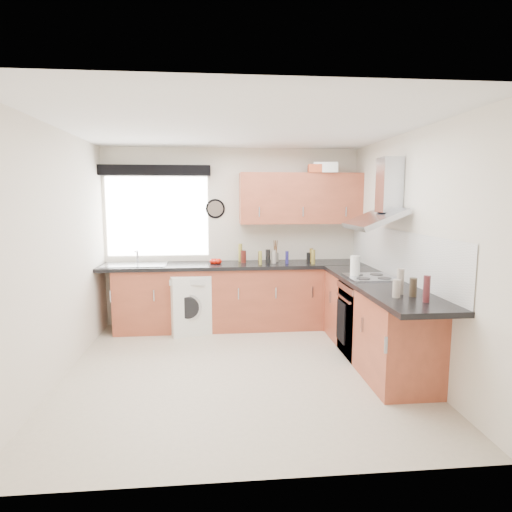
{
  "coord_description": "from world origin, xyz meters",
  "views": [
    {
      "loc": [
        -0.24,
        -4.32,
        1.81
      ],
      "look_at": [
        0.25,
        0.85,
        1.1
      ],
      "focal_mm": 30.0,
      "sensor_mm": 36.0,
      "label": 1
    }
  ],
  "objects": [
    {
      "name": "base_cab_right",
      "position": [
        1.51,
        0.15,
        0.43
      ],
      "size": [
        0.58,
        2.1,
        0.86
      ],
      "primitive_type": "cube",
      "color": "brown",
      "rests_on": "ground_plane"
    },
    {
      "name": "tomato_cluster",
      "position": [
        -0.25,
        1.51,
        0.94
      ],
      "size": [
        0.18,
        0.18,
        0.07
      ],
      "primitive_type": null,
      "rotation": [
        0.0,
        0.0,
        0.29
      ],
      "color": "#B41004",
      "rests_on": "worktop_back"
    },
    {
      "name": "worktop_right",
      "position": [
        1.5,
        0.0,
        0.89
      ],
      "size": [
        0.62,
        2.42,
        0.05
      ],
      "primitive_type": "cube",
      "color": "black",
      "rests_on": "base_cab_right"
    },
    {
      "name": "wall_clock",
      "position": [
        -0.24,
        1.78,
        1.66
      ],
      "size": [
        0.27,
        0.04,
        0.27
      ],
      "primitive_type": "cylinder",
      "rotation": [
        1.57,
        0.0,
        0.0
      ],
      "color": "black",
      "rests_on": "wall_back"
    },
    {
      "name": "utensil_pot",
      "position": [
        0.6,
        1.63,
        0.97
      ],
      "size": [
        0.1,
        0.1,
        0.12
      ],
      "primitive_type": "cylinder",
      "rotation": [
        0.0,
        0.0,
        -0.18
      ],
      "color": "gray",
      "rests_on": "worktop_back"
    },
    {
      "name": "upper_cabinets",
      "position": [
        0.95,
        1.62,
        1.8
      ],
      "size": [
        1.7,
        0.35,
        0.7
      ],
      "primitive_type": "cube",
      "color": "brown",
      "rests_on": "wall_back"
    },
    {
      "name": "jar_6",
      "position": [
        1.07,
        1.58,
        0.97
      ],
      "size": [
        0.07,
        0.07,
        0.13
      ],
      "primitive_type": "cylinder",
      "color": "black",
      "rests_on": "worktop_back"
    },
    {
      "name": "washing_machine",
      "position": [
        -0.61,
        1.4,
        0.4
      ],
      "size": [
        0.67,
        0.65,
        0.79
      ],
      "primitive_type": "cube",
      "rotation": [
        0.0,
        0.0,
        0.29
      ],
      "color": "white",
      "rests_on": "ground_plane"
    },
    {
      "name": "wall_left",
      "position": [
        -1.8,
        0.0,
        1.25
      ],
      "size": [
        0.02,
        3.6,
        2.5
      ],
      "primitive_type": "cube",
      "color": "silver",
      "rests_on": "ground_plane"
    },
    {
      "name": "splashback",
      "position": [
        1.79,
        0.3,
        1.18
      ],
      "size": [
        0.01,
        3.0,
        0.54
      ],
      "primitive_type": "cube",
      "color": "white",
      "rests_on": "wall_right"
    },
    {
      "name": "bottle_2",
      "position": [
        1.55,
        -0.64,
        1.0
      ],
      "size": [
        0.07,
        0.07,
        0.17
      ],
      "primitive_type": "cylinder",
      "color": "#3A2E20",
      "rests_on": "worktop_right"
    },
    {
      "name": "wall_front",
      "position": [
        0.0,
        -1.8,
        1.25
      ],
      "size": [
        3.6,
        0.02,
        2.5
      ],
      "primitive_type": "cube",
      "color": "silver",
      "rests_on": "ground_plane"
    },
    {
      "name": "jar_3",
      "position": [
        0.36,
        1.36,
        1.0
      ],
      "size": [
        0.04,
        0.04,
        0.19
      ],
      "primitive_type": "cylinder",
      "color": "olive",
      "rests_on": "worktop_back"
    },
    {
      "name": "bottle_0",
      "position": [
        1.39,
        -0.66,
        0.99
      ],
      "size": [
        0.07,
        0.07,
        0.16
      ],
      "primitive_type": "cylinder",
      "color": "#AA9C91",
      "rests_on": "worktop_right"
    },
    {
      "name": "jar_5",
      "position": [
        0.55,
        1.47,
        1.0
      ],
      "size": [
        0.07,
        0.07,
        0.18
      ],
      "primitive_type": "cylinder",
      "color": "#9F9588",
      "rests_on": "worktop_back"
    },
    {
      "name": "window_blind",
      "position": [
        -1.05,
        1.7,
        2.18
      ],
      "size": [
        1.5,
        0.18,
        0.14
      ],
      "primitive_type": "cube",
      "color": "black",
      "rests_on": "wall_back"
    },
    {
      "name": "worktop_back",
      "position": [
        0.0,
        1.5,
        0.89
      ],
      "size": [
        3.6,
        0.62,
        0.05
      ],
      "primitive_type": "cube",
      "color": "black",
      "rests_on": "base_cab_back"
    },
    {
      "name": "extractor_hood",
      "position": [
        1.6,
        0.3,
        1.77
      ],
      "size": [
        0.52,
        0.78,
        0.66
      ],
      "primitive_type": null,
      "color": "#ABB1BD",
      "rests_on": "wall_right"
    },
    {
      "name": "hob_plate",
      "position": [
        1.5,
        0.3,
        0.92
      ],
      "size": [
        0.52,
        0.52,
        0.01
      ],
      "primitive_type": "cube",
      "color": "#ABB1BD",
      "rests_on": "worktop_right"
    },
    {
      "name": "jar_9",
      "position": [
        1.1,
        1.56,
        1.01
      ],
      "size": [
        0.05,
        0.05,
        0.19
      ],
      "primitive_type": "cylinder",
      "color": "brown",
      "rests_on": "worktop_back"
    },
    {
      "name": "wall_right",
      "position": [
        1.8,
        0.0,
        1.25
      ],
      "size": [
        0.02,
        3.6,
        2.5
      ],
      "primitive_type": "cube",
      "color": "silver",
      "rests_on": "ground_plane"
    },
    {
      "name": "jar_1",
      "position": [
        0.1,
        1.69,
        1.04
      ],
      "size": [
        0.05,
        0.05,
        0.25
      ],
      "primitive_type": "cylinder",
      "color": "#A29437",
      "rests_on": "worktop_back"
    },
    {
      "name": "jar_2",
      "position": [
        0.38,
        1.69,
        0.98
      ],
      "size": [
        0.04,
        0.04,
        0.14
      ],
      "primitive_type": "cylinder",
      "color": "olive",
      "rests_on": "worktop_back"
    },
    {
      "name": "jar_7",
      "position": [
        0.73,
        1.43,
        1.0
      ],
      "size": [
        0.05,
        0.05,
        0.17
      ],
      "primitive_type": "cylinder",
      "color": "navy",
      "rests_on": "worktop_back"
    },
    {
      "name": "window",
      "position": [
        -1.05,
        1.79,
        1.55
      ],
      "size": [
        1.4,
        0.02,
        1.1
      ],
      "primitive_type": "cube",
      "color": "white",
      "rests_on": "wall_back"
    },
    {
      "name": "casserole",
      "position": [
        1.27,
        1.52,
        2.22
      ],
      "size": [
        0.36,
        0.29,
        0.14
      ],
      "primitive_type": "cube",
      "rotation": [
        0.0,
        0.0,
        -0.18
      ],
      "color": "white",
      "rests_on": "upper_cabinets"
    },
    {
      "name": "base_cab_corner",
      "position": [
        1.5,
        1.5,
        0.43
      ],
      "size": [
        0.6,
        0.6,
        0.86
      ],
      "primitive_type": "cube",
      "color": "brown",
      "rests_on": "ground_plane"
    },
    {
      "name": "jar_8",
      "position": [
        0.47,
        1.45,
        1.01
      ],
      "size": [
        0.06,
        0.06,
        0.2
      ],
      "primitive_type": "cylinder",
      "color": "black",
      "rests_on": "worktop_back"
    },
    {
      "name": "jar_0",
      "position": [
        1.08,
        1.35,
        1.01
      ],
      "size": [
        0.05,
        0.05,
        0.2
      ],
      "primitive_type": "cylinder",
      "color": "olive",
      "rests_on": "worktop_back"
    },
    {
      "name": "ground_plane",
      "position": [
        0.0,
        0.0,
        0.0
      ],
      "size": [
        3.6,
        3.6,
        0.0
      ],
      "primitive_type": "plane",
      "color": "beige"
    },
    {
      "name": "wall_back",
      "position": [
        0.0,
        1.8,
        1.25
      ],
      "size": [
        3.6,
        0.02,
        2.5
      ],
      "primitive_type": "cube",
      "color": "silver",
      "rests_on": "ground_plane"
    },
    {
      "name": "oven",
      "position": [
        1.5,
        0.3,
        0.42
      ],
      "size": [
        0.56,
        0.58,
        0.85
      ],
      "primitive_type": "cube",
      "color": "black",
      "rests_on": "ground_plane"
    },
    {
      "name": "kitchen_roll",
      "position": [
        1.35,
        0.39,
        1.03
      ],
      "size": [
        0.12,
        0.12,
        0.24
      ],
      "primitive_type": "cylinder",
      "rotation": [
        0.0,
        0.0,
        0.06
      ],
      "color": "white",
      "rests_on": "worktop_right"
    },
    {
      "name": "storage_box",
      "position": [
        1.15,
        1.52,
        2.2
      ],
      "size": [
        0.26,
        0.23,
        0.11
      ],
      "primitive_type": "cube",
      "rotation": [
        0.0,
        0.0,
        -0.14
      ],
      "color": "#C04925",
      "rests_on": "upper_cabinets"
    },
    {
      "name": "bottle_3",
      "position": [
        1.48,
        -0.54,
        1.03
      ],
      "size": [
        0.07,
        0.07,
        0.24
      ],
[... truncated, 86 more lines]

